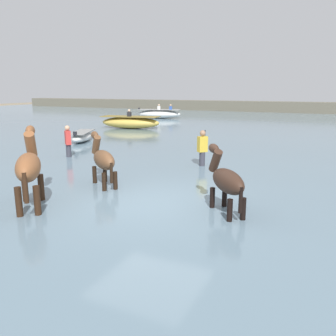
% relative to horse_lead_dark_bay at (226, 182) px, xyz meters
% --- Properties ---
extents(ground_plane, '(120.00, 120.00, 0.00)m').
position_rel_horse_lead_dark_bay_xyz_m(ground_plane, '(-1.79, -0.13, -1.06)').
color(ground_plane, '#84755B').
extents(water_surface, '(90.00, 90.00, 0.39)m').
position_rel_horse_lead_dark_bay_xyz_m(water_surface, '(-1.79, 9.87, -0.87)').
color(water_surface, slate).
rests_on(water_surface, ground).
extents(horse_lead_dark_bay, '(1.31, 1.42, 1.79)m').
position_rel_horse_lead_dark_bay_xyz_m(horse_lead_dark_bay, '(0.00, 0.00, 0.00)').
color(horse_lead_dark_bay, '#382319').
rests_on(horse_lead_dark_bay, ground).
extents(horse_trailing_bay, '(1.51, 1.24, 1.82)m').
position_rel_horse_lead_dark_bay_xyz_m(horse_trailing_bay, '(-3.68, 0.66, 0.02)').
color(horse_trailing_bay, brown).
rests_on(horse_trailing_bay, ground).
extents(horse_flank_chestnut, '(1.56, 1.73, 2.16)m').
position_rel_horse_lead_dark_bay_xyz_m(horse_flank_chestnut, '(-4.11, -1.53, 0.22)').
color(horse_flank_chestnut, brown).
rests_on(horse_flank_chestnut, ground).
extents(boat_near_port, '(1.79, 2.65, 0.64)m').
position_rel_horse_lead_dark_bay_xyz_m(boat_near_port, '(-9.67, 7.12, -0.42)').
color(boat_near_port, silver).
rests_on(boat_near_port, water_surface).
extents(boat_distant_east, '(4.19, 2.36, 1.28)m').
position_rel_horse_lead_dark_bay_xyz_m(boat_distant_east, '(-12.67, 21.79, -0.27)').
color(boat_distant_east, silver).
rests_on(boat_distant_east, water_surface).
extents(boat_distant_west, '(4.28, 2.14, 1.30)m').
position_rel_horse_lead_dark_bay_xyz_m(boat_distant_west, '(-10.62, 13.41, -0.26)').
color(boat_distant_west, gold).
rests_on(boat_distant_west, water_surface).
extents(person_spectator_far, '(0.36, 0.37, 1.63)m').
position_rel_horse_lead_dark_bay_xyz_m(person_spectator_far, '(-2.09, 4.25, -0.19)').
color(person_spectator_far, '#383842').
rests_on(person_spectator_far, ground).
extents(person_wading_close, '(0.37, 0.36, 1.63)m').
position_rel_horse_lead_dark_bay_xyz_m(person_wading_close, '(-7.42, 3.53, -0.19)').
color(person_wading_close, '#383842').
rests_on(person_wading_close, ground).
extents(channel_buoy, '(0.30, 0.30, 0.69)m').
position_rel_horse_lead_dark_bay_xyz_m(channel_buoy, '(-3.69, 9.07, -0.52)').
color(channel_buoy, yellow).
rests_on(channel_buoy, water_surface).
extents(far_shoreline, '(80.00, 2.40, 1.59)m').
position_rel_horse_lead_dark_bay_xyz_m(far_shoreline, '(-1.79, 35.67, -0.27)').
color(far_shoreline, '#605B4C').
rests_on(far_shoreline, ground).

